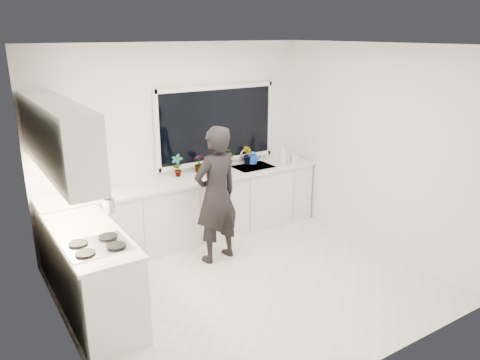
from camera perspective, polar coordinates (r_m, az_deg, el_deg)
floor at (r=5.62m, az=1.01°, el=-12.65°), size 4.00×3.50×0.02m
wall_back at (r=6.56m, az=-7.53°, el=4.50°), size 4.00×0.02×2.70m
wall_left at (r=4.35m, az=-21.56°, el=-3.51°), size 0.02×3.50×2.70m
wall_right at (r=6.38m, az=16.30°, el=3.56°), size 0.02×3.50×2.70m
ceiling at (r=4.85m, az=1.19°, el=16.28°), size 4.00×3.50×0.02m
window at (r=6.76m, az=-2.85°, el=6.76°), size 1.80×0.02×1.00m
base_cabinets_back at (r=6.56m, az=-6.04°, el=-3.77°), size 3.92×0.58×0.88m
base_cabinets_left at (r=5.09m, az=-17.44°, el=-11.18°), size 0.58×1.60×0.88m
countertop_back at (r=6.40m, az=-6.13°, el=0.04°), size 3.94×0.62×0.04m
countertop_left at (r=4.89m, az=-17.93°, el=-6.45°), size 0.62×1.60×0.04m
upper_cabinets at (r=4.91m, az=-21.42°, el=4.97°), size 0.34×2.10×0.70m
sink at (r=6.92m, az=1.61°, el=1.25°), size 0.58×0.42×0.14m
faucet at (r=7.04m, az=0.70°, el=2.89°), size 0.03×0.03×0.22m
stovetop at (r=4.56m, az=-17.03°, el=-7.67°), size 0.56×0.48×0.03m
person at (r=5.85m, az=-2.91°, el=-1.84°), size 0.70×0.51×1.75m
pizza_tray at (r=6.51m, az=-3.66°, el=0.73°), size 0.51×0.45×0.03m
pizza at (r=6.50m, az=-3.67°, el=0.87°), size 0.46×0.41×0.01m
watering_can at (r=7.07m, az=1.52°, el=2.57°), size 0.14×0.14×0.13m
paper_towel_roll at (r=5.97m, az=-19.85°, el=-0.73°), size 0.14×0.14×0.26m
knife_block at (r=6.07m, az=-17.59°, el=-0.41°), size 0.15×0.12×0.22m
utensil_crock at (r=5.34m, az=-15.73°, el=-3.02°), size 0.14×0.14×0.16m
picture_frame_large at (r=6.17m, az=-17.29°, el=0.20°), size 0.21×0.10×0.28m
picture_frame_small at (r=6.16m, az=-17.34°, el=0.28°), size 0.25×0.08×0.30m
herb_plants at (r=6.73m, az=-2.86°, el=2.41°), size 1.33×0.31×0.31m
soap_bottles at (r=7.03m, az=5.57°, el=3.08°), size 0.32×0.14×0.32m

